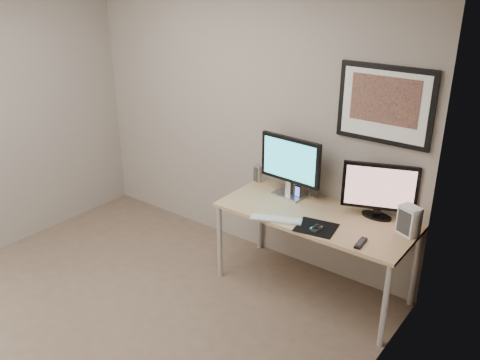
{
  "coord_description": "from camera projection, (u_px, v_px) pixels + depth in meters",
  "views": [
    {
      "loc": [
        2.73,
        -1.96,
        2.59
      ],
      "look_at": [
        0.42,
        1.1,
        0.97
      ],
      "focal_mm": 38.0,
      "sensor_mm": 36.0,
      "label": 1
    }
  ],
  "objects": [
    {
      "name": "mouse",
      "position": [
        316.0,
        227.0,
        3.86
      ],
      "size": [
        0.07,
        0.11,
        0.03
      ],
      "primitive_type": "ellipsoid",
      "rotation": [
        0.0,
        0.0,
        -0.14
      ],
      "color": "black",
      "rests_on": "mousepad"
    },
    {
      "name": "speaker_right",
      "position": [
        314.0,
        188.0,
        4.4
      ],
      "size": [
        0.08,
        0.08,
        0.17
      ],
      "primitive_type": "cylinder",
      "rotation": [
        0.0,
        0.0,
        0.22
      ],
      "color": "#B1B1B6",
      "rests_on": "desk"
    },
    {
      "name": "desk",
      "position": [
        315.0,
        221.0,
        4.15
      ],
      "size": [
        1.6,
        0.7,
        0.73
      ],
      "color": "#9D7C4C",
      "rests_on": "floor"
    },
    {
      "name": "room",
      "position": [
        139.0,
        108.0,
        3.66
      ],
      "size": [
        3.6,
        3.6,
        3.6
      ],
      "color": "white",
      "rests_on": "ground"
    },
    {
      "name": "monitor_tv",
      "position": [
        379.0,
        189.0,
        3.97
      ],
      "size": [
        0.56,
        0.24,
        0.46
      ],
      "rotation": [
        0.0,
        0.0,
        0.37
      ],
      "color": "black",
      "rests_on": "desk"
    },
    {
      "name": "framed_art",
      "position": [
        385.0,
        105.0,
        3.82
      ],
      "size": [
        0.75,
        0.04,
        0.6
      ],
      "color": "black",
      "rests_on": "room"
    },
    {
      "name": "fan_unit",
      "position": [
        409.0,
        221.0,
        3.77
      ],
      "size": [
        0.18,
        0.16,
        0.23
      ],
      "primitive_type": "cube",
      "rotation": [
        0.0,
        0.0,
        -0.39
      ],
      "color": "silver",
      "rests_on": "desk"
    },
    {
      "name": "monitor_large",
      "position": [
        290.0,
        164.0,
        4.33
      ],
      "size": [
        0.59,
        0.2,
        0.53
      ],
      "rotation": [
        0.0,
        0.0,
        -0.06
      ],
      "color": "#B1B1B6",
      "rests_on": "desk"
    },
    {
      "name": "remote",
      "position": [
        361.0,
        243.0,
        3.67
      ],
      "size": [
        0.06,
        0.17,
        0.02
      ],
      "primitive_type": "cube",
      "rotation": [
        0.0,
        0.0,
        0.09
      ],
      "color": "black",
      "rests_on": "desk"
    },
    {
      "name": "keyboard",
      "position": [
        276.0,
        219.0,
        4.02
      ],
      "size": [
        0.42,
        0.26,
        0.01
      ],
      "primitive_type": "cube",
      "rotation": [
        0.0,
        0.0,
        0.39
      ],
      "color": "#B7B7BB",
      "rests_on": "desk"
    },
    {
      "name": "phone_dock",
      "position": [
        298.0,
        192.0,
        4.36
      ],
      "size": [
        0.06,
        0.06,
        0.12
      ],
      "primitive_type": "cube",
      "rotation": [
        0.0,
        0.0,
        -0.06
      ],
      "color": "black",
      "rests_on": "desk"
    },
    {
      "name": "mousepad",
      "position": [
        316.0,
        228.0,
        3.9
      ],
      "size": [
        0.34,
        0.32,
        0.0
      ],
      "primitive_type": "cube",
      "rotation": [
        0.0,
        0.0,
        0.19
      ],
      "color": "black",
      "rests_on": "desk"
    },
    {
      "name": "speaker_left",
      "position": [
        258.0,
        174.0,
        4.7
      ],
      "size": [
        0.08,
        0.08,
        0.16
      ],
      "primitive_type": "cylinder",
      "rotation": [
        0.0,
        0.0,
        -0.2
      ],
      "color": "#B1B1B6",
      "rests_on": "desk"
    },
    {
      "name": "floor",
      "position": [
        113.0,
        325.0,
        3.97
      ],
      "size": [
        3.6,
        3.6,
        0.0
      ],
      "primitive_type": "plane",
      "color": "brown",
      "rests_on": "ground"
    }
  ]
}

